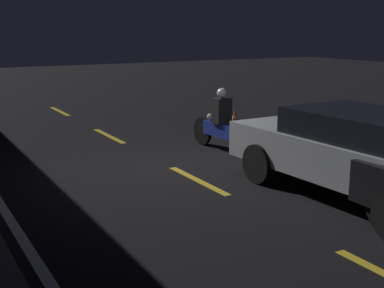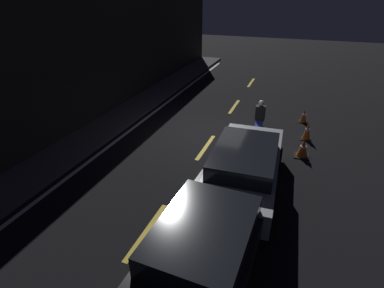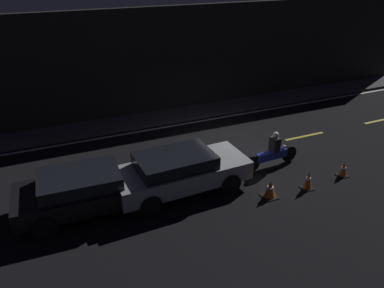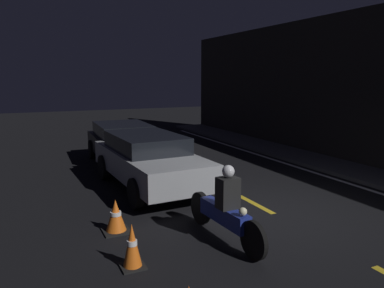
{
  "view_description": "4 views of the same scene",
  "coord_description": "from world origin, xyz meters",
  "px_view_note": "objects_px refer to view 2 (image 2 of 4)",
  "views": [
    {
      "loc": [
        -8.95,
        4.53,
        2.69
      ],
      "look_at": [
        -1.81,
        0.57,
        0.88
      ],
      "focal_mm": 50.0,
      "sensor_mm": 36.0,
      "label": 1
    },
    {
      "loc": [
        -10.12,
        -2.84,
        5.05
      ],
      "look_at": [
        -2.53,
        -0.03,
        0.87
      ],
      "focal_mm": 28.0,
      "sensor_mm": 36.0,
      "label": 2
    },
    {
      "loc": [
        -6.84,
        -11.62,
        7.11
      ],
      "look_at": [
        -2.03,
        -0.39,
        0.91
      ],
      "focal_mm": 35.0,
      "sensor_mm": 36.0,
      "label": 3
    },
    {
      "loc": [
        6.15,
        -4.8,
        2.86
      ],
      "look_at": [
        -3.54,
        -0.28,
        0.97
      ],
      "focal_mm": 35.0,
      "sensor_mm": 36.0,
      "label": 4
    }
  ],
  "objects_px": {
    "hatchback_silver": "(245,166)",
    "motorcycle": "(259,122)",
    "van_black": "(206,243)",
    "traffic_cone_mid": "(307,131)",
    "traffic_cone_near": "(303,148)",
    "traffic_cone_far": "(304,116)"
  },
  "relations": [
    {
      "from": "van_black",
      "to": "motorcycle",
      "type": "relative_size",
      "value": 1.87
    },
    {
      "from": "van_black",
      "to": "traffic_cone_near",
      "type": "bearing_deg",
      "value": -14.32
    },
    {
      "from": "hatchback_silver",
      "to": "traffic_cone_mid",
      "type": "height_order",
      "value": "hatchback_silver"
    },
    {
      "from": "hatchback_silver",
      "to": "motorcycle",
      "type": "bearing_deg",
      "value": 0.21
    },
    {
      "from": "motorcycle",
      "to": "traffic_cone_near",
      "type": "height_order",
      "value": "motorcycle"
    },
    {
      "from": "van_black",
      "to": "traffic_cone_near",
      "type": "relative_size",
      "value": 6.97
    },
    {
      "from": "hatchback_silver",
      "to": "traffic_cone_near",
      "type": "distance_m",
      "value": 3.0
    },
    {
      "from": "van_black",
      "to": "motorcycle",
      "type": "height_order",
      "value": "motorcycle"
    },
    {
      "from": "traffic_cone_near",
      "to": "traffic_cone_mid",
      "type": "relative_size",
      "value": 0.89
    },
    {
      "from": "traffic_cone_far",
      "to": "hatchback_silver",
      "type": "bearing_deg",
      "value": 165.89
    },
    {
      "from": "van_black",
      "to": "traffic_cone_near",
      "type": "height_order",
      "value": "van_black"
    },
    {
      "from": "motorcycle",
      "to": "traffic_cone_mid",
      "type": "height_order",
      "value": "motorcycle"
    },
    {
      "from": "hatchback_silver",
      "to": "motorcycle",
      "type": "distance_m",
      "value": 3.72
    },
    {
      "from": "van_black",
      "to": "hatchback_silver",
      "type": "height_order",
      "value": "hatchback_silver"
    },
    {
      "from": "motorcycle",
      "to": "traffic_cone_mid",
      "type": "distance_m",
      "value": 1.81
    },
    {
      "from": "traffic_cone_mid",
      "to": "van_black",
      "type": "bearing_deg",
      "value": 166.07
    },
    {
      "from": "motorcycle",
      "to": "van_black",
      "type": "bearing_deg",
      "value": 176.98
    },
    {
      "from": "traffic_cone_far",
      "to": "traffic_cone_mid",
      "type": "bearing_deg",
      "value": -174.32
    },
    {
      "from": "van_black",
      "to": "motorcycle",
      "type": "bearing_deg",
      "value": 2.42
    },
    {
      "from": "van_black",
      "to": "traffic_cone_near",
      "type": "xyz_separation_m",
      "value": [
        5.56,
        -1.64,
        -0.43
      ]
    },
    {
      "from": "van_black",
      "to": "motorcycle",
      "type": "xyz_separation_m",
      "value": [
        6.72,
        0.04,
        -0.17
      ]
    },
    {
      "from": "traffic_cone_mid",
      "to": "traffic_cone_far",
      "type": "distance_m",
      "value": 1.71
    }
  ]
}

